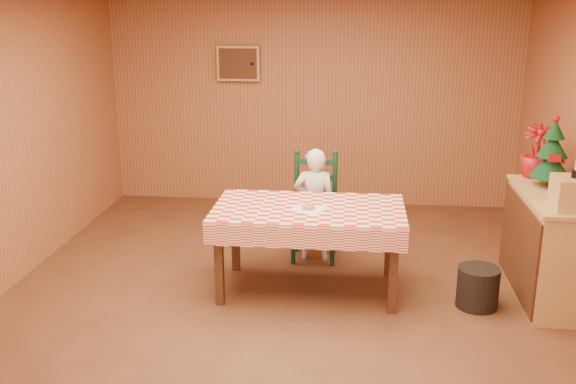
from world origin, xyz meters
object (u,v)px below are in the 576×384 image
object	(u,v)px
ladder_chair	(315,209)
crate	(574,193)
storage_bin	(478,287)
seated_child	(314,205)
dining_table	(309,216)
shelf_unit	(549,246)
christmas_tree	(552,154)

from	to	relation	value
ladder_chair	crate	size ratio (longest dim) A/B	3.60
crate	storage_bin	xyz separation A→B (m)	(-0.62, 0.14, -0.88)
ladder_chair	seated_child	bearing A→B (deg)	-90.00
dining_table	seated_child	size ratio (longest dim) A/B	1.47
seated_child	shelf_unit	distance (m)	2.16
ladder_chair	shelf_unit	size ratio (longest dim) A/B	0.87
shelf_unit	crate	xyz separation A→B (m)	(0.01, -0.40, 0.59)
dining_table	christmas_tree	bearing A→B (deg)	9.08
storage_bin	ladder_chair	bearing A→B (deg)	145.94
dining_table	shelf_unit	bearing A→B (deg)	2.22
shelf_unit	christmas_tree	world-z (taller)	christmas_tree
crate	shelf_unit	bearing A→B (deg)	91.23
dining_table	crate	world-z (taller)	crate
christmas_tree	dining_table	bearing A→B (deg)	-170.92
ladder_chair	crate	xyz separation A→B (m)	(2.06, -1.11, 0.55)
shelf_unit	crate	world-z (taller)	crate
dining_table	ladder_chair	xyz separation A→B (m)	(0.00, 0.79, -0.18)
storage_bin	seated_child	bearing A→B (deg)	147.52
dining_table	crate	bearing A→B (deg)	-8.84
shelf_unit	dining_table	bearing A→B (deg)	-177.78
dining_table	shelf_unit	world-z (taller)	shelf_unit
shelf_unit	christmas_tree	size ratio (longest dim) A/B	2.00
seated_child	christmas_tree	bearing A→B (deg)	169.00
shelf_unit	storage_bin	bearing A→B (deg)	-156.77
ladder_chair	seated_child	size ratio (longest dim) A/B	0.96
ladder_chair	seated_child	world-z (taller)	seated_child
crate	christmas_tree	distance (m)	0.67
dining_table	crate	xyz separation A→B (m)	(2.06, -0.32, 0.37)
crate	christmas_tree	xyz separation A→B (m)	(-0.00, 0.65, 0.16)
ladder_chair	seated_child	xyz separation A→B (m)	(-0.00, -0.06, 0.06)
storage_bin	crate	bearing A→B (deg)	-12.28
shelf_unit	seated_child	bearing A→B (deg)	162.42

